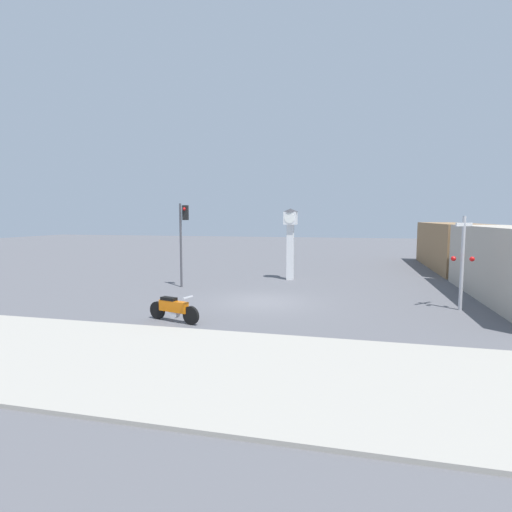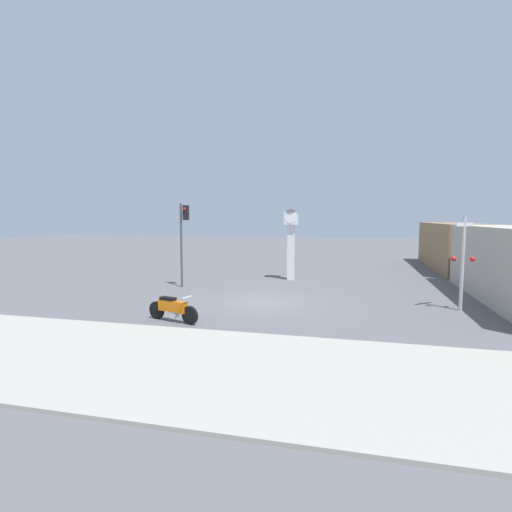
{
  "view_description": "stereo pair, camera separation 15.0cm",
  "coord_description": "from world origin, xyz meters",
  "px_view_note": "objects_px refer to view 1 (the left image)",
  "views": [
    {
      "loc": [
        3.85,
        -17.41,
        3.82
      ],
      "look_at": [
        -0.62,
        1.12,
        1.98
      ],
      "focal_mm": 28.0,
      "sensor_mm": 36.0,
      "label": 1
    },
    {
      "loc": [
        4.0,
        -17.37,
        3.82
      ],
      "look_at": [
        -0.62,
        1.12,
        1.98
      ],
      "focal_mm": 28.0,
      "sensor_mm": 36.0,
      "label": 2
    }
  ],
  "objects_px": {
    "motorcycle": "(174,309)",
    "traffic_light": "(183,230)",
    "railroad_crossing_signal": "(462,259)",
    "clock_tower": "(290,233)",
    "freight_train": "(474,253)"
  },
  "relations": [
    {
      "from": "motorcycle",
      "to": "railroad_crossing_signal",
      "type": "relative_size",
      "value": 0.57
    },
    {
      "from": "freight_train",
      "to": "traffic_light",
      "type": "bearing_deg",
      "value": -159.56
    },
    {
      "from": "freight_train",
      "to": "traffic_light",
      "type": "xyz_separation_m",
      "value": [
        -16.07,
        -5.99,
        1.43
      ]
    },
    {
      "from": "freight_train",
      "to": "railroad_crossing_signal",
      "type": "height_order",
      "value": "railroad_crossing_signal"
    },
    {
      "from": "motorcycle",
      "to": "clock_tower",
      "type": "bearing_deg",
      "value": 92.85
    },
    {
      "from": "railroad_crossing_signal",
      "to": "traffic_light",
      "type": "bearing_deg",
      "value": 169.79
    },
    {
      "from": "motorcycle",
      "to": "traffic_light",
      "type": "bearing_deg",
      "value": 127.36
    },
    {
      "from": "motorcycle",
      "to": "traffic_light",
      "type": "distance_m",
      "value": 7.88
    },
    {
      "from": "clock_tower",
      "to": "motorcycle",
      "type": "bearing_deg",
      "value": -103.59
    },
    {
      "from": "freight_train",
      "to": "railroad_crossing_signal",
      "type": "bearing_deg",
      "value": -107.75
    },
    {
      "from": "motorcycle",
      "to": "clock_tower",
      "type": "relative_size",
      "value": 0.51
    },
    {
      "from": "motorcycle",
      "to": "freight_train",
      "type": "xyz_separation_m",
      "value": [
        13.42,
        12.92,
        1.22
      ]
    },
    {
      "from": "freight_train",
      "to": "traffic_light",
      "type": "distance_m",
      "value": 17.21
    },
    {
      "from": "clock_tower",
      "to": "railroad_crossing_signal",
      "type": "height_order",
      "value": "clock_tower"
    },
    {
      "from": "motorcycle",
      "to": "freight_train",
      "type": "distance_m",
      "value": 18.67
    }
  ]
}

